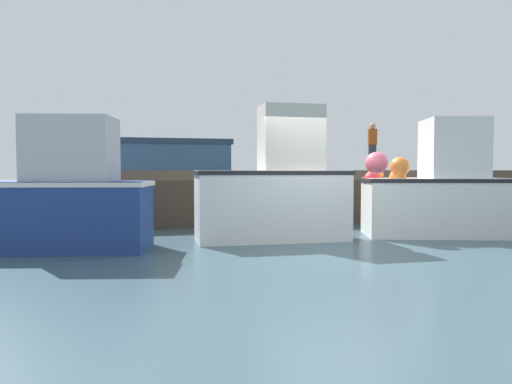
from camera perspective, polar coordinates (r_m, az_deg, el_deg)
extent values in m
cube|color=#38515B|center=(8.95, 9.57, -7.09)|extent=(120.00, 160.00, 0.10)
cube|color=brown|center=(16.50, 4.91, 2.12)|extent=(14.72, 7.15, 0.25)
cube|color=#392E23|center=(13.30, 9.67, -1.13)|extent=(14.72, 0.24, 1.20)
cylinder|color=#392E23|center=(12.40, -21.50, -1.54)|extent=(0.30, 0.30, 1.20)
cylinder|color=#392E23|center=(13.37, 9.53, -1.11)|extent=(0.30, 0.30, 1.20)
cylinder|color=#392E23|center=(19.04, -11.14, -0.05)|extent=(0.30, 0.30, 1.20)
cylinder|color=#392E23|center=(21.35, 13.26, 0.20)|extent=(0.30, 0.30, 1.20)
cylinder|color=#392E23|center=(12.42, -5.38, -1.36)|extent=(6.98, 0.15, 1.11)
cube|color=navy|center=(9.50, -23.28, -2.60)|extent=(3.75, 1.99, 1.25)
cube|color=silver|center=(9.47, -23.34, 0.86)|extent=(3.82, 2.03, 0.08)
cube|color=#B2B7BC|center=(9.32, -20.85, 4.72)|extent=(1.67, 1.31, 1.15)
cube|color=silver|center=(9.96, 1.95, -1.61)|extent=(3.12, 1.10, 1.44)
cube|color=black|center=(9.94, 1.96, 2.26)|extent=(3.18, 1.12, 0.08)
cube|color=beige|center=(10.06, 4.11, 6.34)|extent=(1.27, 0.78, 1.33)
cube|color=silver|center=(11.40, 20.26, -1.66)|extent=(3.27, 2.17, 1.28)
cube|color=black|center=(11.38, 20.31, 1.29)|extent=(3.34, 2.21, 0.08)
cube|color=silver|center=(11.50, 22.15, 4.74)|extent=(1.50, 1.49, 1.29)
sphere|color=red|center=(11.17, 13.46, 1.41)|extent=(0.37, 0.37, 0.37)
sphere|color=orange|center=(10.79, 16.31, 1.59)|extent=(0.37, 0.37, 0.37)
sphere|color=orange|center=(11.37, 13.86, 2.07)|extent=(0.36, 0.36, 0.36)
sphere|color=orange|center=(10.77, 16.53, 2.87)|extent=(0.42, 0.42, 0.42)
sphere|color=#EA5B70|center=(10.50, 13.96, 3.33)|extent=(0.47, 0.47, 0.47)
cube|color=white|center=(13.10, 19.67, -3.18)|extent=(1.89, 0.94, 0.34)
cube|color=#7F6647|center=(13.08, 19.69, -2.34)|extent=(0.20, 0.57, 0.04)
cylinder|color=#2D3342|center=(18.17, 13.49, 3.96)|extent=(0.29, 0.29, 0.93)
cylinder|color=#994C1E|center=(18.21, 13.52, 6.32)|extent=(0.34, 0.34, 0.57)
sphere|color=tan|center=(18.24, 13.53, 7.56)|extent=(0.22, 0.22, 0.22)
cube|color=#385675|center=(47.87, -9.76, 3.12)|extent=(10.59, 5.20, 3.94)
cube|color=#213446|center=(47.94, -9.78, 5.77)|extent=(11.01, 5.41, 0.50)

